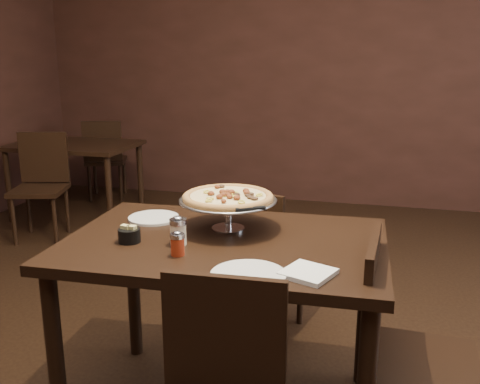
# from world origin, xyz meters

# --- Properties ---
(room) EXTENTS (6.04, 7.04, 2.84)m
(room) POSITION_xyz_m (0.06, 0.03, 1.40)
(room) COLOR black
(room) RESTS_ON ground
(dining_table) EXTENTS (1.28, 0.88, 0.78)m
(dining_table) POSITION_xyz_m (-0.06, 0.00, 0.68)
(dining_table) COLOR black
(dining_table) RESTS_ON ground
(background_table) EXTENTS (1.11, 0.74, 0.70)m
(background_table) POSITION_xyz_m (-2.20, 2.41, 0.60)
(background_table) COLOR black
(background_table) RESTS_ON ground
(pizza_stand) EXTENTS (0.41, 0.41, 0.17)m
(pizza_stand) POSITION_xyz_m (-0.08, 0.13, 0.92)
(pizza_stand) COLOR silver
(pizza_stand) RESTS_ON dining_table
(parmesan_shaker) EXTENTS (0.07, 0.07, 0.12)m
(parmesan_shaker) POSITION_xyz_m (-0.21, -0.10, 0.84)
(parmesan_shaker) COLOR #FAECC2
(parmesan_shaker) RESTS_ON dining_table
(pepper_flake_shaker) EXTENTS (0.05, 0.05, 0.09)m
(pepper_flake_shaker) POSITION_xyz_m (-0.17, -0.20, 0.83)
(pepper_flake_shaker) COLOR maroon
(pepper_flake_shaker) RESTS_ON dining_table
(packet_caddy) EXTENTS (0.09, 0.09, 0.07)m
(packet_caddy) POSITION_xyz_m (-0.41, -0.12, 0.81)
(packet_caddy) COLOR black
(packet_caddy) RESTS_ON dining_table
(napkin_stack) EXTENTS (0.20, 0.20, 0.02)m
(napkin_stack) POSITION_xyz_m (0.31, -0.27, 0.79)
(napkin_stack) COLOR white
(napkin_stack) RESTS_ON dining_table
(plate_left) EXTENTS (0.22, 0.22, 0.01)m
(plate_left) POSITION_xyz_m (-0.44, 0.18, 0.79)
(plate_left) COLOR white
(plate_left) RESTS_ON dining_table
(plate_near) EXTENTS (0.25, 0.25, 0.01)m
(plate_near) POSITION_xyz_m (0.12, -0.33, 0.79)
(plate_near) COLOR white
(plate_near) RESTS_ON dining_table
(serving_spatula) EXTENTS (0.16, 0.16, 0.02)m
(serving_spatula) POSITION_xyz_m (0.05, -0.00, 0.92)
(serving_spatula) COLOR silver
(serving_spatula) RESTS_ON pizza_stand
(chair_far) EXTENTS (0.47, 0.47, 0.83)m
(chair_far) POSITION_xyz_m (-0.07, 0.68, 0.45)
(chair_far) COLOR black
(chair_far) RESTS_ON ground
(chair_side) EXTENTS (0.43, 0.43, 0.87)m
(chair_side) POSITION_xyz_m (0.63, -0.10, 0.48)
(chair_side) COLOR black
(chair_side) RESTS_ON ground
(bg_chair_far) EXTENTS (0.50, 0.50, 0.84)m
(bg_chair_far) POSITION_xyz_m (-2.23, 3.04, 0.46)
(bg_chair_far) COLOR black
(bg_chair_far) RESTS_ON ground
(bg_chair_near) EXTENTS (0.50, 0.50, 0.87)m
(bg_chair_near) POSITION_xyz_m (-2.17, 1.83, 0.47)
(bg_chair_near) COLOR black
(bg_chair_near) RESTS_ON ground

